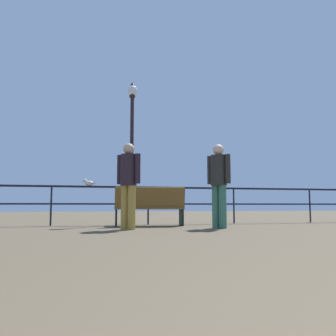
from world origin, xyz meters
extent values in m
cube|color=black|center=(0.00, 9.55, 0.96)|extent=(19.25, 0.05, 0.05)
cube|color=black|center=(0.00, 9.55, 0.53)|extent=(19.25, 0.04, 0.04)
cylinder|color=black|center=(-2.41, 9.55, 0.48)|extent=(0.04, 0.04, 0.96)
cylinder|color=black|center=(0.00, 9.55, 0.48)|extent=(0.04, 0.04, 0.96)
cylinder|color=black|center=(2.41, 9.55, 0.48)|extent=(0.04, 0.04, 0.96)
cylinder|color=black|center=(4.81, 9.55, 0.48)|extent=(0.04, 0.04, 0.96)
cube|color=brown|center=(-0.10, 8.88, 0.42)|extent=(1.69, 0.58, 0.05)
cube|color=brown|center=(-0.12, 8.67, 0.67)|extent=(1.66, 0.27, 0.50)
cube|color=black|center=(0.68, 8.81, 0.21)|extent=(0.07, 0.41, 0.42)
cube|color=black|center=(0.70, 8.99, 0.56)|extent=(0.06, 0.32, 0.04)
cube|color=black|center=(-0.89, 8.94, 0.21)|extent=(0.07, 0.41, 0.42)
cube|color=black|center=(-0.87, 9.12, 0.56)|extent=(0.06, 0.32, 0.04)
cylinder|color=black|center=(-0.40, 9.87, 0.11)|extent=(0.24, 0.24, 0.22)
cylinder|color=black|center=(-0.40, 9.87, 1.83)|extent=(0.10, 0.10, 3.22)
cylinder|color=black|center=(-0.40, 9.87, 3.47)|extent=(0.16, 0.16, 0.06)
sphere|color=white|center=(-0.40, 9.87, 3.64)|extent=(0.28, 0.28, 0.28)
cone|color=black|center=(-0.40, 9.87, 3.83)|extent=(0.12, 0.12, 0.10)
cylinder|color=#A78335|center=(-0.72, 7.63, 0.45)|extent=(0.16, 0.16, 0.90)
cylinder|color=#A78335|center=(-0.84, 7.75, 0.45)|extent=(0.16, 0.16, 0.90)
cylinder|color=#281C25|center=(-0.78, 7.69, 1.22)|extent=(0.34, 0.34, 0.65)
cylinder|color=#281C25|center=(-0.61, 7.54, 1.24)|extent=(0.11, 0.11, 0.61)
cylinder|color=#281C25|center=(-0.94, 7.85, 1.24)|extent=(0.11, 0.11, 0.61)
sphere|color=tan|center=(-0.78, 7.69, 1.66)|extent=(0.23, 0.23, 0.23)
cylinder|color=#386E56|center=(1.24, 7.57, 0.46)|extent=(0.17, 0.17, 0.92)
cylinder|color=#386E56|center=(1.15, 7.71, 0.46)|extent=(0.17, 0.17, 0.92)
cylinder|color=#2A2823|center=(1.20, 7.64, 1.25)|extent=(0.35, 0.35, 0.66)
cylinder|color=#2A2823|center=(1.32, 7.45, 1.27)|extent=(0.12, 0.12, 0.63)
cylinder|color=#2A2823|center=(1.07, 7.84, 1.27)|extent=(0.12, 0.12, 0.63)
sphere|color=beige|center=(1.20, 7.64, 1.71)|extent=(0.24, 0.24, 0.24)
ellipsoid|color=silver|center=(-1.51, 9.55, 1.04)|extent=(0.24, 0.16, 0.12)
ellipsoid|color=gray|center=(-1.51, 9.55, 1.06)|extent=(0.21, 0.12, 0.04)
sphere|color=silver|center=(-1.61, 9.56, 1.10)|extent=(0.10, 0.10, 0.10)
cone|color=gold|center=(-1.68, 9.57, 1.10)|extent=(0.05, 0.05, 0.04)
cube|color=gray|center=(-1.39, 9.53, 1.05)|extent=(0.08, 0.06, 0.02)
camera|label=1|loc=(-1.79, 0.34, 0.49)|focal=38.40mm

